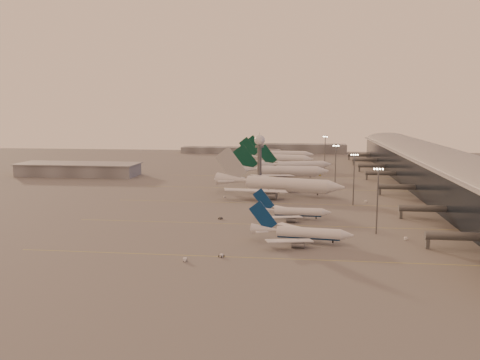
# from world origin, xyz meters

# --- Properties ---
(ground) EXTENTS (700.00, 700.00, 0.00)m
(ground) POSITION_xyz_m (0.00, 0.00, 0.00)
(ground) COLOR #555353
(ground) RESTS_ON ground
(taxiway_markings) EXTENTS (180.00, 185.25, 0.02)m
(taxiway_markings) POSITION_xyz_m (30.00, 56.00, 0.01)
(taxiway_markings) COLOR gold
(taxiway_markings) RESTS_ON ground
(terminal) EXTENTS (57.00, 362.00, 23.04)m
(terminal) POSITION_xyz_m (107.88, 110.09, 10.52)
(terminal) COLOR black
(terminal) RESTS_ON ground
(hangar) EXTENTS (82.00, 27.00, 8.50)m
(hangar) POSITION_xyz_m (-120.00, 140.00, 4.32)
(hangar) COLOR slate
(hangar) RESTS_ON ground
(radar_tower) EXTENTS (6.40, 6.40, 31.10)m
(radar_tower) POSITION_xyz_m (5.00, 120.00, 20.95)
(radar_tower) COLOR #53565A
(radar_tower) RESTS_ON ground
(mast_a) EXTENTS (3.60, 0.56, 25.00)m
(mast_a) POSITION_xyz_m (58.00, 0.00, 13.74)
(mast_a) COLOR #53565A
(mast_a) RESTS_ON ground
(mast_b) EXTENTS (3.60, 0.56, 25.00)m
(mast_b) POSITION_xyz_m (55.00, 55.00, 13.74)
(mast_b) COLOR #53565A
(mast_b) RESTS_ON ground
(mast_c) EXTENTS (3.60, 0.56, 25.00)m
(mast_c) POSITION_xyz_m (50.00, 110.00, 13.74)
(mast_c) COLOR #53565A
(mast_c) RESTS_ON ground
(mast_d) EXTENTS (3.60, 0.56, 25.00)m
(mast_d) POSITION_xyz_m (48.00, 200.00, 13.74)
(mast_d) COLOR #53565A
(mast_d) RESTS_ON ground
(distant_horizon) EXTENTS (165.00, 37.50, 9.00)m
(distant_horizon) POSITION_xyz_m (2.62, 325.14, 3.89)
(distant_horizon) COLOR slate
(distant_horizon) RESTS_ON ground
(narrowbody_near) EXTENTS (36.11, 28.68, 14.12)m
(narrowbody_near) POSITION_xyz_m (30.59, -15.40, 2.86)
(narrowbody_near) COLOR silver
(narrowbody_near) RESTS_ON ground
(narrowbody_mid) EXTENTS (32.72, 26.12, 12.78)m
(narrowbody_mid) POSITION_xyz_m (26.95, 21.42, 2.59)
(narrowbody_mid) COLOR silver
(narrowbody_mid) RESTS_ON ground
(widebody_white) EXTENTS (69.88, 55.26, 25.15)m
(widebody_white) POSITION_xyz_m (18.51, 78.56, 4.36)
(widebody_white) COLOR silver
(widebody_white) RESTS_ON ground
(greentail_a) EXTENTS (62.12, 50.16, 22.56)m
(greentail_a) POSITION_xyz_m (17.80, 139.38, 3.99)
(greentail_a) COLOR silver
(greentail_a) RESTS_ON ground
(greentail_b) EXTENTS (54.00, 43.03, 20.08)m
(greentail_b) POSITION_xyz_m (26.23, 177.87, 3.55)
(greentail_b) COLOR silver
(greentail_b) RESTS_ON ground
(greentail_c) EXTENTS (60.81, 48.73, 22.23)m
(greentail_c) POSITION_xyz_m (10.33, 219.97, 3.93)
(greentail_c) COLOR silver
(greentail_c) RESTS_ON ground
(greentail_d) EXTENTS (59.87, 48.22, 21.74)m
(greentail_d) POSITION_xyz_m (11.90, 257.68, 3.84)
(greentail_d) COLOR silver
(greentail_d) RESTS_ON ground
(gsv_truck_a) EXTENTS (5.92, 2.81, 2.30)m
(gsv_truck_a) POSITION_xyz_m (-3.84, -41.39, 1.17)
(gsv_truck_a) COLOR silver
(gsv_truck_a) RESTS_ON ground
(gsv_tug_near) EXTENTS (3.18, 3.61, 0.88)m
(gsv_tug_near) POSITION_xyz_m (5.96, -35.59, 0.46)
(gsv_tug_near) COLOR silver
(gsv_tug_near) RESTS_ON ground
(gsv_catering_a) EXTENTS (5.07, 2.82, 3.96)m
(gsv_catering_a) POSITION_xyz_m (67.32, -7.45, 1.98)
(gsv_catering_a) COLOR silver
(gsv_catering_a) RESTS_ON ground
(gsv_tug_mid) EXTENTS (3.46, 2.75, 0.86)m
(gsv_tug_mid) POSITION_xyz_m (-2.86, 17.64, 0.44)
(gsv_tug_mid) COLOR #56585B
(gsv_tug_mid) RESTS_ON ground
(gsv_truck_b) EXTENTS (5.12, 3.28, 1.95)m
(gsv_truck_b) POSITION_xyz_m (39.94, 34.59, 0.99)
(gsv_truck_b) COLOR silver
(gsv_truck_b) RESTS_ON ground
(gsv_truck_c) EXTENTS (4.72, 4.85, 2.01)m
(gsv_truck_c) POSITION_xyz_m (-8.35, 67.01, 1.03)
(gsv_truck_c) COLOR silver
(gsv_truck_c) RESTS_ON ground
(gsv_catering_b) EXTENTS (5.39, 2.66, 4.37)m
(gsv_catering_b) POSITION_xyz_m (62.12, 62.80, 2.19)
(gsv_catering_b) COLOR silver
(gsv_catering_b) RESTS_ON ground
(gsv_truck_d) EXTENTS (2.49, 5.97, 2.36)m
(gsv_truck_d) POSITION_xyz_m (-24.25, 129.90, 1.20)
(gsv_truck_d) COLOR silver
(gsv_truck_d) RESTS_ON ground
(gsv_tug_hangar) EXTENTS (3.24, 2.16, 0.87)m
(gsv_tug_hangar) POSITION_xyz_m (43.20, 157.72, 0.45)
(gsv_tug_hangar) COLOR gold
(gsv_tug_hangar) RESTS_ON ground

